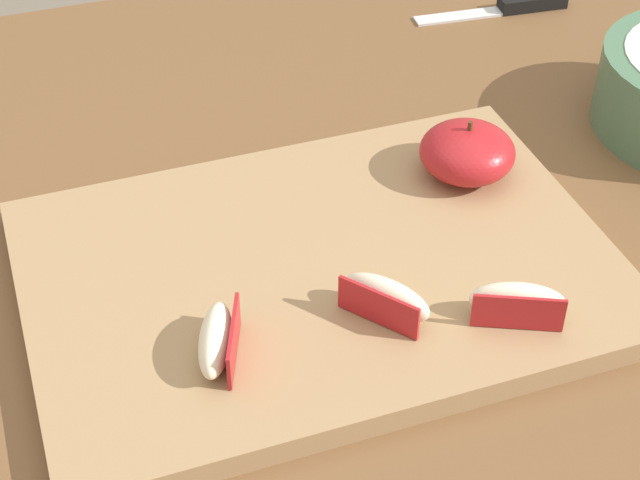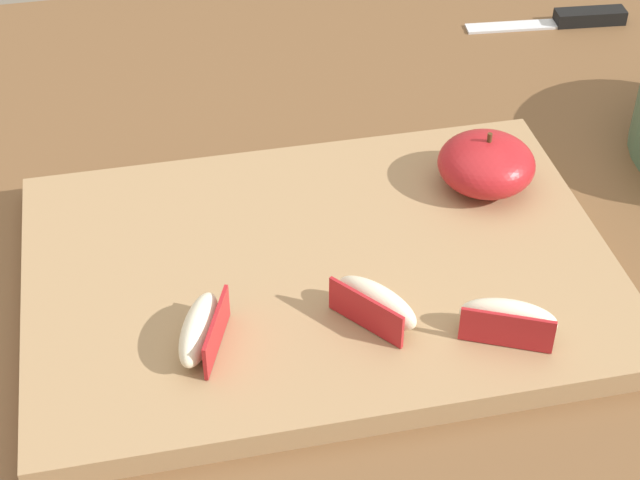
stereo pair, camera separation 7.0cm
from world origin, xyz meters
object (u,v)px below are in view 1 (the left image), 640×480
object	(u,v)px
apple_wedge_middle	(517,302)
cutting_board	(320,272)
apple_wedge_left	(217,340)
paring_knife	(520,5)
apple_half_skin_up	(467,152)
apple_wedge_front	(386,298)

from	to	relation	value
apple_wedge_middle	cutting_board	bearing A→B (deg)	137.10
apple_wedge_left	paring_knife	world-z (taller)	apple_wedge_left
apple_half_skin_up	apple_wedge_middle	size ratio (longest dim) A/B	1.13
cutting_board	apple_wedge_front	distance (m)	0.07
apple_wedge_middle	apple_wedge_left	xyz separation A→B (m)	(-0.19, 0.03, 0.00)
apple_wedge_left	paring_knife	bearing A→B (deg)	42.55
apple_half_skin_up	apple_wedge_left	bearing A→B (deg)	-151.66
apple_half_skin_up	paring_knife	distance (m)	0.32
paring_knife	apple_wedge_middle	bearing A→B (deg)	-118.63
apple_wedge_middle	apple_wedge_front	distance (m)	0.08
cutting_board	apple_wedge_middle	distance (m)	0.14
cutting_board	apple_wedge_front	xyz separation A→B (m)	(0.02, -0.06, 0.02)
apple_wedge_left	apple_wedge_middle	bearing A→B (deg)	-9.32
apple_half_skin_up	apple_wedge_left	xyz separation A→B (m)	(-0.23, -0.12, -0.01)
cutting_board	apple_wedge_front	size ratio (longest dim) A/B	6.57
cutting_board	apple_wedge_left	xyz separation A→B (m)	(-0.09, -0.06, 0.02)
cutting_board	apple_half_skin_up	size ratio (longest dim) A/B	5.55
cutting_board	apple_wedge_middle	bearing A→B (deg)	-42.90
apple_half_skin_up	cutting_board	bearing A→B (deg)	-156.46
apple_wedge_middle	apple_half_skin_up	bearing A→B (deg)	75.94
apple_wedge_left	paring_knife	xyz separation A→B (m)	(0.42, 0.39, -0.03)
cutting_board	apple_half_skin_up	bearing A→B (deg)	23.54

